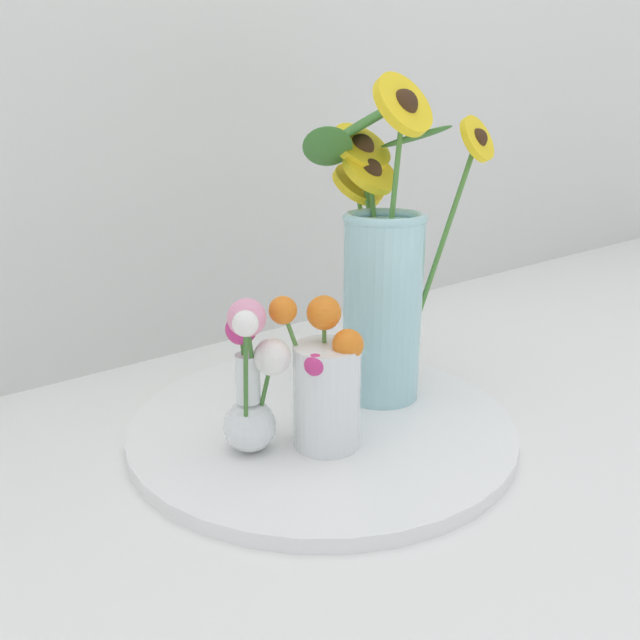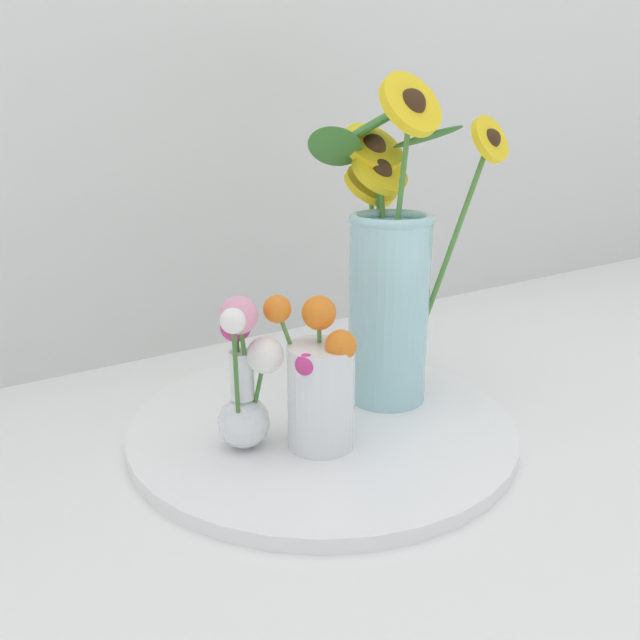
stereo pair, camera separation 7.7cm
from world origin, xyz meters
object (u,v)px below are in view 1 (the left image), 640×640
(serving_tray, at_px, (320,425))
(mason_jar_sunflowers, at_px, (381,272))
(vase_small_center, at_px, (326,384))
(vase_bulb_right, at_px, (252,383))

(serving_tray, relative_size, mason_jar_sunflowers, 1.15)
(vase_small_center, distance_m, vase_bulb_right, 0.09)
(vase_small_center, xyz_separation_m, vase_bulb_right, (-0.08, 0.04, 0.01))
(serving_tray, distance_m, vase_bulb_right, 0.15)
(mason_jar_sunflowers, distance_m, vase_bulb_right, 0.25)
(mason_jar_sunflowers, relative_size, vase_small_center, 2.35)
(serving_tray, relative_size, vase_bulb_right, 2.61)
(vase_small_center, bearing_deg, mason_jar_sunflowers, 24.16)
(serving_tray, xyz_separation_m, vase_bulb_right, (-0.11, -0.02, 0.10))
(vase_small_center, height_order, vase_bulb_right, vase_bulb_right)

